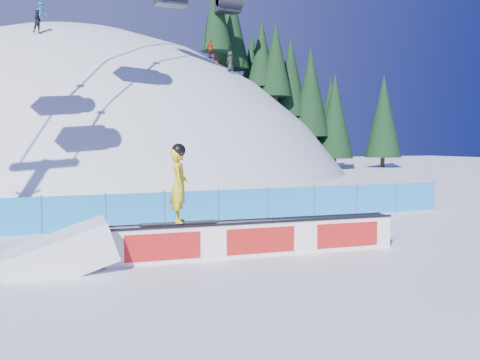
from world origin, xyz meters
name	(u,v)px	position (x,y,z in m)	size (l,w,h in m)	color
ground	(241,248)	(0.00, 0.00, 0.00)	(160.00, 160.00, 0.00)	white
snow_hill	(81,347)	(0.00, 42.00, -18.00)	(64.00, 64.00, 64.00)	white
treeline	(287,78)	(23.07, 40.93, 10.22)	(20.14, 12.57, 21.29)	#321E14
safety_fence	(192,208)	(0.00, 4.50, 0.60)	(22.05, 0.05, 1.30)	#218BDD
rail_box	(257,238)	(-0.03, -1.12, 0.46)	(7.73, 1.04, 0.93)	white
snow_ramp	(61,270)	(-4.83, -0.80, 0.00)	(2.37, 1.58, 0.89)	white
snowboarder	(179,185)	(-2.08, -0.98, 1.89)	(1.90, 0.76, 1.97)	black
distant_skiers	(118,33)	(2.41, 31.92, 12.02)	(16.14, 8.30, 6.00)	black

